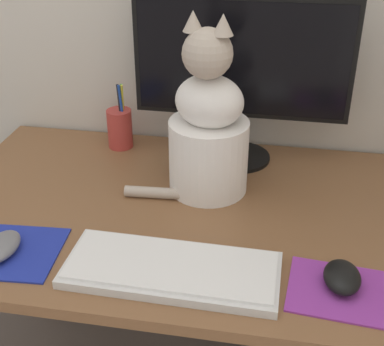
{
  "coord_description": "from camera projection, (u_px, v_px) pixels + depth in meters",
  "views": [
    {
      "loc": [
        0.14,
        -1.0,
        1.38
      ],
      "look_at": [
        -0.02,
        -0.07,
        0.85
      ],
      "focal_mm": 50.0,
      "sensor_mm": 36.0,
      "label": 1
    }
  ],
  "objects": [
    {
      "name": "desk",
      "position": [
        207.0,
        245.0,
        1.25
      ],
      "size": [
        1.25,
        0.71,
        0.72
      ],
      "color": "brown",
      "rests_on": "ground_plane"
    },
    {
      "name": "monitor",
      "position": [
        242.0,
        70.0,
        1.3
      ],
      "size": [
        0.54,
        0.17,
        0.42
      ],
      "color": "black",
      "rests_on": "desk"
    },
    {
      "name": "keyboard",
      "position": [
        172.0,
        269.0,
        1.01
      ],
      "size": [
        0.41,
        0.17,
        0.02
      ],
      "rotation": [
        0.0,
        0.0,
        -0.02
      ],
      "color": "silver",
      "rests_on": "desk"
    },
    {
      "name": "mousepad_left",
      "position": [
        10.0,
        252.0,
        1.07
      ],
      "size": [
        0.21,
        0.19,
        0.0
      ],
      "rotation": [
        0.0,
        0.0,
        0.07
      ],
      "color": "#1E2D9E",
      "rests_on": "desk"
    },
    {
      "name": "mousepad_right",
      "position": [
        337.0,
        291.0,
        0.97
      ],
      "size": [
        0.19,
        0.17,
        0.0
      ],
      "rotation": [
        0.0,
        0.0,
        -0.09
      ],
      "color": "purple",
      "rests_on": "desk"
    },
    {
      "name": "computer_mouse_left",
      "position": [
        1.0,
        247.0,
        1.06
      ],
      "size": [
        0.07,
        0.11,
        0.03
      ],
      "color": "slate",
      "rests_on": "mousepad_left"
    },
    {
      "name": "computer_mouse_right",
      "position": [
        342.0,
        277.0,
        0.97
      ],
      "size": [
        0.07,
        0.1,
        0.04
      ],
      "color": "black",
      "rests_on": "mousepad_right"
    },
    {
      "name": "cat",
      "position": [
        208.0,
        129.0,
        1.21
      ],
      "size": [
        0.3,
        0.23,
        0.42
      ],
      "rotation": [
        0.0,
        0.0,
        -0.29
      ],
      "color": "white",
      "rests_on": "desk"
    },
    {
      "name": "pen_cup",
      "position": [
        120.0,
        128.0,
        1.46
      ],
      "size": [
        0.07,
        0.07,
        0.18
      ],
      "color": "#B23833",
      "rests_on": "desk"
    }
  ]
}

